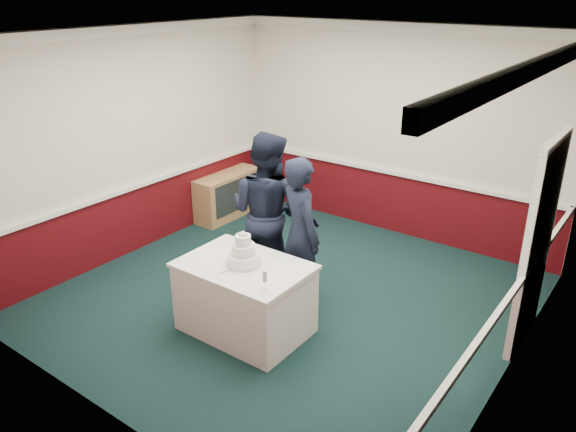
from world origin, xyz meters
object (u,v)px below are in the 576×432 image
Objects in this scene: person_man at (267,212)px; person_woman at (301,234)px; cake_knife at (229,271)px; sideboard at (228,195)px; cake_table at (245,297)px; champagne_flute at (265,277)px; wedding_cake at (244,255)px.

person_woman is at bearing 160.71° from person_man.
cake_knife is at bearing 106.79° from person_woman.
person_woman reaches higher than sideboard.
cake_table is 0.93m from person_woman.
sideboard is at bearing 134.96° from cake_table.
cake_table is at bearing -45.04° from sideboard.
champagne_flute is at bearing 14.29° from cake_knife.
person_woman is (0.20, 0.97, 0.10)m from cake_knife.
cake_table is at bearing -90.00° from wedding_cake.
champagne_flute is at bearing 122.45° from person_man.
wedding_cake is (2.30, -2.30, 0.55)m from sideboard.
champagne_flute is 1.10m from person_woman.
champagne_flute is 1.52m from person_man.
cake_table is 1.16m from person_man.
wedding_cake is (-0.00, 0.00, 0.50)m from cake_table.
person_woman is (2.47, -1.53, 0.54)m from sideboard.
champagne_flute reaches higher than cake_table.
cake_knife is 0.55m from champagne_flute.
cake_knife is 0.11× the size of person_man.
person_man is 1.08× the size of person_woman.
sideboard is 0.67× the size of person_woman.
person_man reaches higher than sideboard.
cake_table is 6.44× the size of champagne_flute.
person_man is (-0.42, 0.92, 0.07)m from wedding_cake.
person_woman is at bearing 101.07° from cake_knife.
person_man reaches higher than champagne_flute.
wedding_cake is at bearing 104.34° from cake_knife.
cake_table is 0.44m from cake_knife.
sideboard is 3.25m from cake_table.
person_man is (-0.92, 1.20, 0.04)m from champagne_flute.
sideboard is 3.30m from wedding_cake.
champagne_flute is (0.50, -0.28, 0.53)m from cake_table.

